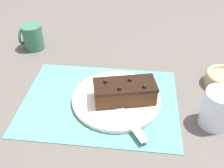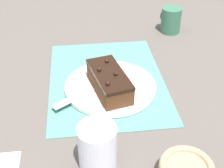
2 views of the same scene
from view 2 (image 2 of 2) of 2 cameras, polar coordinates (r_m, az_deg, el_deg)
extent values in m
plane|color=#544C47|center=(0.94, -1.00, 0.75)|extent=(3.00, 3.00, 0.00)
cube|color=slate|center=(0.94, -1.00, 0.85)|extent=(0.46, 0.34, 0.00)
cylinder|color=white|center=(0.90, -0.29, -0.43)|extent=(0.26, 0.26, 0.01)
cube|color=#512D19|center=(0.86, -0.82, 0.24)|extent=(0.19, 0.12, 0.05)
cube|color=black|center=(0.84, -0.84, 1.84)|extent=(0.19, 0.12, 0.01)
sphere|color=black|center=(0.79, -0.79, 0.09)|extent=(0.01, 0.01, 0.01)
sphere|color=black|center=(0.83, 0.69, 1.88)|extent=(0.01, 0.01, 0.01)
sphere|color=black|center=(0.85, -2.35, 2.65)|extent=(0.01, 0.01, 0.01)
sphere|color=black|center=(0.89, -0.89, 4.23)|extent=(0.01, 0.01, 0.01)
cube|color=black|center=(0.90, -1.44, 0.37)|extent=(0.05, 0.07, 0.01)
cube|color=#B7BABF|center=(0.85, -6.75, -2.47)|extent=(0.09, 0.13, 0.00)
cylinder|color=white|center=(0.66, -2.68, -11.51)|extent=(0.08, 0.08, 0.11)
torus|color=tan|center=(0.67, 13.53, -14.51)|extent=(0.11, 0.11, 0.02)
cylinder|color=#33664C|center=(1.23, 10.72, 11.40)|extent=(0.07, 0.07, 0.09)
torus|color=#33664C|center=(1.27, 10.20, 12.28)|extent=(0.01, 0.06, 0.06)
camera|label=1|loc=(0.83, -49.09, 24.54)|focal=42.00mm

